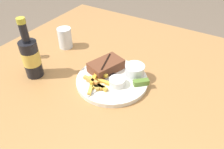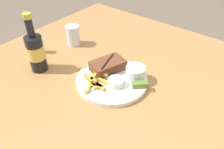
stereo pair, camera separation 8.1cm
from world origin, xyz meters
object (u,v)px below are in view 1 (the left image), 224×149
Objects in this scene: pickle_spear at (141,82)px; salt_shaker at (33,51)px; coleslaw_cup at (135,70)px; knife_utensil at (108,73)px; drinking_glass at (65,38)px; dinner_plate at (112,80)px; dipping_sauce_cup at (117,82)px; fork_utensil at (99,88)px; steak_portion at (106,66)px; beer_bottle at (31,57)px.

salt_shaker is at bearing 96.78° from pickle_spear.
coleslaw_cup is 1.32× the size of pickle_spear.
drinking_glass is (0.10, 0.30, 0.03)m from knife_utensil.
dipping_sauce_cup reaches higher than dinner_plate.
knife_utensil reaches higher than fork_utensil.
salt_shaker reaches higher than steak_portion.
fork_utensil is at bearing 98.12° from knife_utensil.
drinking_glass is at bearing 69.90° from fork_utensil.
dinner_plate is 1.65× the size of knife_utensil.
knife_utensil is at bearing 62.17° from dinner_plate.
knife_utensil is (0.02, 0.03, 0.01)m from dinner_plate.
beer_bottle is at bearing 112.40° from dinner_plate.
salt_shaker reaches higher than pickle_spear.
coleslaw_cup is at bearing -77.97° from salt_shaker.
beer_bottle is 0.14m from salt_shaker.
knife_utensil is (0.04, 0.06, -0.01)m from dipping_sauce_cup.
beer_bottle is at bearing -170.97° from drinking_glass.
knife_utensil is 0.36m from salt_shaker.
beer_bottle is at bearing 107.09° from dipping_sauce_cup.
dipping_sauce_cup is at bearing -123.68° from steak_portion.
pickle_spear is at bearing -93.24° from steak_portion.
drinking_glass is (0.18, 0.31, 0.03)m from fork_utensil.
coleslaw_cup is at bearing -75.95° from steak_portion.
steak_portion is 0.11m from fork_utensil.
pickle_spear is 0.34× the size of knife_utensil.
salt_shaker is at bearing 91.72° from dipping_sauce_cup.
pickle_spear is at bearing -83.22° from salt_shaker.
beer_bottle is (-0.15, 0.40, 0.06)m from pickle_spear.
fork_utensil is 0.81× the size of knife_utensil.
fork_utensil is 0.55× the size of beer_bottle.
dinner_plate is at bearing -108.89° from drinking_glass.
drinking_glass is at bearing -23.51° from salt_shaker.
salt_shaker is (-0.10, 0.45, -0.01)m from coleslaw_cup.
pickle_spear is (-0.04, -0.05, -0.02)m from coleslaw_cup.
beer_bottle is at bearing 122.81° from steak_portion.
pickle_spear is (-0.01, -0.16, -0.01)m from steak_portion.
knife_utensil is at bearing -62.56° from beer_bottle.
drinking_glass is at bearing 69.94° from dipping_sauce_cup.
steak_portion is 2.53× the size of dipping_sauce_cup.
coleslaw_cup is at bearing -155.82° from knife_utensil.
dinner_plate is at bearing 148.99° from knife_utensil.
beer_bottle reaches higher than fork_utensil.
dinner_plate is 4.22× the size of salt_shaker.
steak_portion is 2.66× the size of pickle_spear.
salt_shaker is at bearing 156.49° from drinking_glass.
dinner_plate is 0.04m from knife_utensil.
coleslaw_cup is 0.46m from salt_shaker.
dipping_sauce_cup is at bearing 121.69° from pickle_spear.
fork_utensil is 0.38m from salt_shaker.
dipping_sauce_cup is at bearing -72.91° from beer_bottle.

